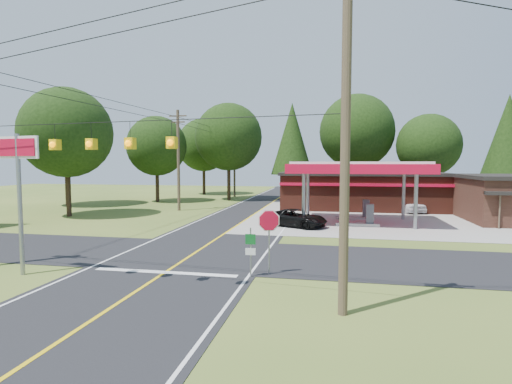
% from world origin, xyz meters
% --- Properties ---
extents(ground, '(120.00, 120.00, 0.00)m').
position_xyz_m(ground, '(0.00, 0.00, 0.00)').
color(ground, '#435D20').
rests_on(ground, ground).
extents(main_highway, '(8.00, 120.00, 0.02)m').
position_xyz_m(main_highway, '(0.00, 0.00, 0.01)').
color(main_highway, black).
rests_on(main_highway, ground).
extents(cross_road, '(70.00, 7.00, 0.02)m').
position_xyz_m(cross_road, '(0.00, 0.00, 0.01)').
color(cross_road, black).
rests_on(cross_road, ground).
extents(lane_center_yellow, '(0.15, 110.00, 0.00)m').
position_xyz_m(lane_center_yellow, '(0.00, 0.00, 0.03)').
color(lane_center_yellow, yellow).
rests_on(lane_center_yellow, main_highway).
extents(gas_canopy, '(10.60, 7.40, 4.88)m').
position_xyz_m(gas_canopy, '(9.00, 13.00, 4.27)').
color(gas_canopy, gray).
rests_on(gas_canopy, ground).
extents(convenience_store, '(16.40, 7.55, 3.80)m').
position_xyz_m(convenience_store, '(10.00, 22.98, 1.92)').
color(convenience_store, '#542318').
rests_on(convenience_store, ground).
extents(utility_pole_near_right, '(1.80, 0.30, 11.50)m').
position_xyz_m(utility_pole_near_right, '(7.50, -7.00, 5.96)').
color(utility_pole_near_right, '#473828').
rests_on(utility_pole_near_right, ground).
extents(utility_pole_far_left, '(1.80, 0.30, 10.00)m').
position_xyz_m(utility_pole_far_left, '(-8.00, 18.00, 5.20)').
color(utility_pole_far_left, '#473828').
rests_on(utility_pole_far_left, ground).
extents(utility_pole_north, '(0.30, 0.30, 9.50)m').
position_xyz_m(utility_pole_north, '(-6.50, 35.00, 4.75)').
color(utility_pole_north, '#473828').
rests_on(utility_pole_north, ground).
extents(overhead_beacons, '(17.04, 2.04, 1.03)m').
position_xyz_m(overhead_beacons, '(-1.00, -6.00, 6.21)').
color(overhead_beacons, black).
rests_on(overhead_beacons, ground).
extents(treeline_backdrop, '(70.27, 51.59, 13.30)m').
position_xyz_m(treeline_backdrop, '(0.82, 24.01, 7.49)').
color(treeline_backdrop, '#332316').
rests_on(treeline_backdrop, ground).
extents(suv_car, '(6.23, 6.23, 1.29)m').
position_xyz_m(suv_car, '(4.50, 10.00, 0.65)').
color(suv_car, black).
rests_on(suv_car, ground).
extents(sedan_car, '(5.52, 5.52, 1.58)m').
position_xyz_m(sedan_car, '(14.43, 21.00, 0.79)').
color(sedan_car, white).
rests_on(sedan_car, ground).
extents(big_stop_sign, '(2.22, 0.40, 6.01)m').
position_xyz_m(big_stop_sign, '(-5.89, -5.01, 4.38)').
color(big_stop_sign, gray).
rests_on(big_stop_sign, ground).
extents(octagonal_stop_sign, '(0.92, 0.38, 2.83)m').
position_xyz_m(octagonal_stop_sign, '(4.50, -3.01, 2.13)').
color(octagonal_stop_sign, gray).
rests_on(octagonal_stop_sign, ground).
extents(route_sign_post, '(0.43, 0.10, 2.10)m').
position_xyz_m(route_sign_post, '(3.80, -3.52, 1.25)').
color(route_sign_post, gray).
rests_on(route_sign_post, ground).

